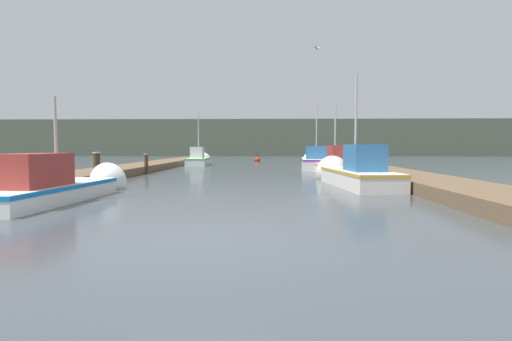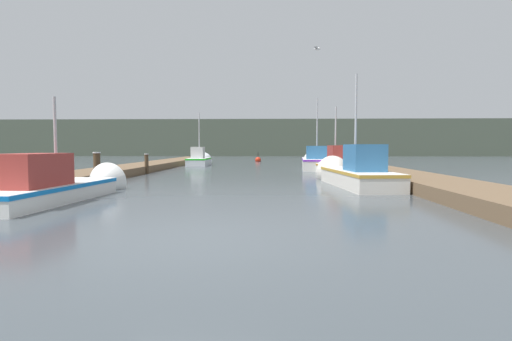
{
  "view_description": "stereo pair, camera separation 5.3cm",
  "coord_description": "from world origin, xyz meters",
  "px_view_note": "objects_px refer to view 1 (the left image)",
  "views": [
    {
      "loc": [
        1.12,
        -5.98,
        1.45
      ],
      "look_at": [
        0.59,
        10.16,
        0.47
      ],
      "focal_mm": 28.0,
      "sensor_mm": 36.0,
      "label": 1
    },
    {
      "loc": [
        1.17,
        -5.98,
        1.45
      ],
      "look_at": [
        0.59,
        10.16,
        0.47
      ],
      "focal_mm": 28.0,
      "sensor_mm": 36.0,
      "label": 2
    }
  ],
  "objects_px": {
    "fishing_boat_0": "(61,185)",
    "seagull_lead": "(317,49)",
    "mooring_piling_1": "(326,158)",
    "mooring_piling_2": "(97,168)",
    "fishing_boat_3": "(316,161)",
    "mooring_piling_0": "(146,164)",
    "mooring_piling_3": "(350,161)",
    "fishing_boat_1": "(352,173)",
    "fishing_boat_4": "(199,160)",
    "fishing_boat_2": "(334,166)",
    "channel_buoy": "(257,160)"
  },
  "relations": [
    {
      "from": "fishing_boat_4",
      "to": "mooring_piling_0",
      "type": "relative_size",
      "value": 4.27
    },
    {
      "from": "fishing_boat_2",
      "to": "fishing_boat_0",
      "type": "bearing_deg",
      "value": -134.15
    },
    {
      "from": "fishing_boat_1",
      "to": "mooring_piling_3",
      "type": "xyz_separation_m",
      "value": [
        1.02,
        5.58,
        0.23
      ]
    },
    {
      "from": "fishing_boat_1",
      "to": "fishing_boat_4",
      "type": "bearing_deg",
      "value": 113.45
    },
    {
      "from": "fishing_boat_3",
      "to": "channel_buoy",
      "type": "distance_m",
      "value": 13.19
    },
    {
      "from": "mooring_piling_2",
      "to": "channel_buoy",
      "type": "relative_size",
      "value": 1.15
    },
    {
      "from": "mooring_piling_1",
      "to": "mooring_piling_3",
      "type": "height_order",
      "value": "mooring_piling_3"
    },
    {
      "from": "fishing_boat_0",
      "to": "fishing_boat_3",
      "type": "relative_size",
      "value": 0.96
    },
    {
      "from": "mooring_piling_1",
      "to": "channel_buoy",
      "type": "distance_m",
      "value": 9.67
    },
    {
      "from": "fishing_boat_3",
      "to": "mooring_piling_0",
      "type": "bearing_deg",
      "value": -149.77
    },
    {
      "from": "fishing_boat_0",
      "to": "seagull_lead",
      "type": "height_order",
      "value": "seagull_lead"
    },
    {
      "from": "fishing_boat_1",
      "to": "mooring_piling_1",
      "type": "bearing_deg",
      "value": 80.09
    },
    {
      "from": "mooring_piling_2",
      "to": "channel_buoy",
      "type": "height_order",
      "value": "mooring_piling_2"
    },
    {
      "from": "mooring_piling_3",
      "to": "fishing_boat_1",
      "type": "bearing_deg",
      "value": -100.32
    },
    {
      "from": "fishing_boat_1",
      "to": "fishing_boat_2",
      "type": "relative_size",
      "value": 1.04
    },
    {
      "from": "fishing_boat_0",
      "to": "mooring_piling_1",
      "type": "xyz_separation_m",
      "value": [
        9.92,
        19.49,
        0.17
      ]
    },
    {
      "from": "mooring_piling_2",
      "to": "fishing_boat_0",
      "type": "bearing_deg",
      "value": -77.9
    },
    {
      "from": "seagull_lead",
      "to": "mooring_piling_2",
      "type": "bearing_deg",
      "value": 133.08
    },
    {
      "from": "fishing_boat_0",
      "to": "seagull_lead",
      "type": "xyz_separation_m",
      "value": [
        7.73,
        7.31,
        5.33
      ]
    },
    {
      "from": "fishing_boat_1",
      "to": "fishing_boat_4",
      "type": "height_order",
      "value": "fishing_boat_1"
    },
    {
      "from": "fishing_boat_3",
      "to": "mooring_piling_2",
      "type": "distance_m",
      "value": 14.22
    },
    {
      "from": "mooring_piling_0",
      "to": "mooring_piling_2",
      "type": "relative_size",
      "value": 0.87
    },
    {
      "from": "fishing_boat_1",
      "to": "mooring_piling_3",
      "type": "height_order",
      "value": "fishing_boat_1"
    },
    {
      "from": "fishing_boat_3",
      "to": "channel_buoy",
      "type": "xyz_separation_m",
      "value": [
        -4.13,
        12.52,
        -0.33
      ]
    },
    {
      "from": "mooring_piling_1",
      "to": "mooring_piling_2",
      "type": "height_order",
      "value": "mooring_piling_2"
    },
    {
      "from": "mooring_piling_1",
      "to": "seagull_lead",
      "type": "distance_m",
      "value": 13.4
    },
    {
      "from": "mooring_piling_0",
      "to": "mooring_piling_2",
      "type": "distance_m",
      "value": 5.82
    },
    {
      "from": "seagull_lead",
      "to": "fishing_boat_1",
      "type": "bearing_deg",
      "value": -134.5
    },
    {
      "from": "channel_buoy",
      "to": "mooring_piling_1",
      "type": "bearing_deg",
      "value": -55.93
    },
    {
      "from": "fishing_boat_2",
      "to": "mooring_piling_1",
      "type": "xyz_separation_m",
      "value": [
        0.91,
        9.24,
        0.15
      ]
    },
    {
      "from": "fishing_boat_3",
      "to": "fishing_boat_4",
      "type": "relative_size",
      "value": 1.32
    },
    {
      "from": "fishing_boat_2",
      "to": "fishing_boat_3",
      "type": "height_order",
      "value": "fishing_boat_3"
    },
    {
      "from": "fishing_boat_2",
      "to": "fishing_boat_4",
      "type": "height_order",
      "value": "fishing_boat_4"
    },
    {
      "from": "fishing_boat_1",
      "to": "mooring_piling_2",
      "type": "bearing_deg",
      "value": 174.77
    },
    {
      "from": "fishing_boat_0",
      "to": "mooring_piling_2",
      "type": "distance_m",
      "value": 4.59
    },
    {
      "from": "fishing_boat_4",
      "to": "channel_buoy",
      "type": "height_order",
      "value": "fishing_boat_4"
    },
    {
      "from": "fishing_boat_3",
      "to": "mooring_piling_2",
      "type": "xyz_separation_m",
      "value": [
        -9.6,
        -10.49,
        0.13
      ]
    },
    {
      "from": "fishing_boat_2",
      "to": "mooring_piling_1",
      "type": "height_order",
      "value": "fishing_boat_2"
    },
    {
      "from": "mooring_piling_0",
      "to": "seagull_lead",
      "type": "distance_m",
      "value": 10.48
    },
    {
      "from": "fishing_boat_2",
      "to": "mooring_piling_1",
      "type": "distance_m",
      "value": 9.28
    },
    {
      "from": "mooring_piling_1",
      "to": "mooring_piling_2",
      "type": "distance_m",
      "value": 18.54
    },
    {
      "from": "seagull_lead",
      "to": "mooring_piling_0",
      "type": "bearing_deg",
      "value": 95.89
    },
    {
      "from": "fishing_boat_0",
      "to": "fishing_boat_1",
      "type": "bearing_deg",
      "value": 30.67
    },
    {
      "from": "fishing_boat_4",
      "to": "mooring_piling_2",
      "type": "xyz_separation_m",
      "value": [
        -1.22,
        -15.42,
        0.2
      ]
    },
    {
      "from": "fishing_boat_0",
      "to": "fishing_boat_2",
      "type": "xyz_separation_m",
      "value": [
        9.01,
        10.25,
        0.02
      ]
    },
    {
      "from": "fishing_boat_4",
      "to": "mooring_piling_2",
      "type": "relative_size",
      "value": 3.69
    },
    {
      "from": "fishing_boat_3",
      "to": "mooring_piling_2",
      "type": "relative_size",
      "value": 4.89
    },
    {
      "from": "fishing_boat_3",
      "to": "mooring_piling_1",
      "type": "xyz_separation_m",
      "value": [
        1.29,
        4.52,
        0.08
      ]
    },
    {
      "from": "mooring_piling_1",
      "to": "fishing_boat_3",
      "type": "bearing_deg",
      "value": -105.88
    },
    {
      "from": "mooring_piling_2",
      "to": "seagull_lead",
      "type": "relative_size",
      "value": 2.24
    }
  ]
}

